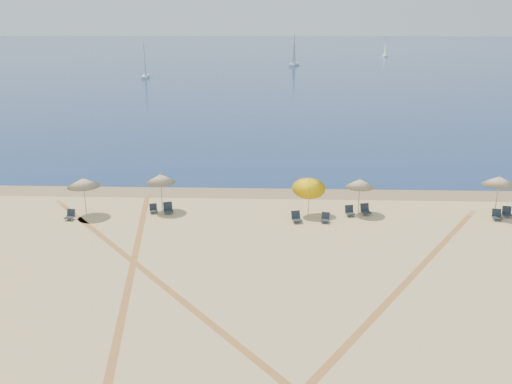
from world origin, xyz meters
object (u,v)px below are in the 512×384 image
(chair_5, at_px, (296,217))
(chair_4, at_px, (168,208))
(chair_8, at_px, (365,210))
(sailboat_2, at_px, (145,68))
(umbrella_1, at_px, (83,183))
(chair_3, at_px, (153,209))
(umbrella_2, at_px, (161,178))
(umbrella_4, at_px, (360,183))
(chair_10, at_px, (507,212))
(umbrella_5, at_px, (499,181))
(chair_7, at_px, (350,211))
(chair_9, at_px, (497,215))
(umbrella_3, at_px, (309,185))
(sailboat_0, at_px, (294,56))
(chair_2, at_px, (70,215))
(sailboat_1, at_px, (385,50))
(chair_6, at_px, (325,218))

(chair_5, bearing_deg, chair_4, 155.33)
(chair_8, height_order, sailboat_2, sailboat_2)
(umbrella_1, bearing_deg, chair_3, 6.14)
(umbrella_2, bearing_deg, umbrella_4, -0.22)
(chair_4, xyz_separation_m, chair_10, (21.90, 0.14, -0.02))
(umbrella_1, relative_size, chair_10, 3.35)
(chair_4, distance_m, sailboat_2, 89.15)
(chair_3, bearing_deg, chair_4, -22.15)
(umbrella_5, xyz_separation_m, chair_7, (-9.45, -0.51, -2.01))
(umbrella_1, relative_size, chair_9, 3.47)
(sailboat_2, bearing_deg, umbrella_4, -74.07)
(umbrella_3, xyz_separation_m, sailboat_0, (2.62, 120.47, 0.54))
(chair_5, xyz_separation_m, chair_9, (12.70, 0.86, -0.00))
(chair_3, xyz_separation_m, chair_8, (13.85, 0.21, 0.05))
(umbrella_1, distance_m, umbrella_5, 26.58)
(umbrella_4, bearing_deg, chair_10, -2.37)
(chair_8, xyz_separation_m, sailboat_0, (-1.10, 120.29, 2.24))
(umbrella_1, relative_size, chair_7, 3.43)
(chair_7, height_order, chair_9, chair_9)
(umbrella_4, distance_m, chair_2, 18.63)
(umbrella_2, distance_m, sailboat_1, 167.13)
(sailboat_0, bearing_deg, sailboat_2, -117.53)
(umbrella_5, relative_size, sailboat_2, 0.36)
(umbrella_4, xyz_separation_m, sailboat_2, (-34.04, 85.95, 0.17))
(sailboat_0, bearing_deg, chair_10, -68.33)
(umbrella_3, height_order, umbrella_4, umbrella_3)
(chair_8, relative_size, sailboat_0, 0.09)
(chair_2, relative_size, sailboat_2, 0.09)
(chair_10, xyz_separation_m, sailboat_2, (-43.47, 86.34, 1.91))
(umbrella_1, bearing_deg, umbrella_2, 11.93)
(chair_5, relative_size, sailboat_1, 0.12)
(chair_9, bearing_deg, chair_7, -174.51)
(chair_10, bearing_deg, umbrella_4, -168.77)
(umbrella_4, relative_size, chair_5, 3.01)
(umbrella_2, xyz_separation_m, umbrella_4, (12.97, -0.05, -0.16))
(umbrella_4, distance_m, chair_5, 4.85)
(umbrella_2, height_order, chair_8, umbrella_2)
(umbrella_4, height_order, chair_4, umbrella_4)
(umbrella_1, xyz_separation_m, chair_7, (17.12, 0.39, -1.86))
(chair_2, relative_size, sailboat_1, 0.10)
(chair_2, bearing_deg, chair_8, 12.14)
(chair_4, height_order, sailboat_2, sailboat_2)
(chair_3, distance_m, chair_9, 22.02)
(umbrella_1, distance_m, chair_3, 4.74)
(umbrella_4, height_order, sailboat_0, sailboat_0)
(umbrella_3, distance_m, umbrella_5, 12.13)
(chair_5, relative_size, sailboat_2, 0.11)
(chair_2, height_order, chair_4, chair_4)
(chair_4, bearing_deg, chair_3, 160.76)
(sailboat_1, bearing_deg, chair_6, -104.50)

